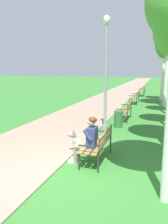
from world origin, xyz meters
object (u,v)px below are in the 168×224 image
(person_seated_on_near_bench, at_px, (88,139))
(lamp_post_near, at_px, (106,74))
(birch_tree_sixth, at_px, (165,42))
(park_bench_mid, at_px, (125,109))
(dog_grey, at_px, (80,145))
(litter_bin, at_px, (118,119))
(park_bench_far, at_px, (135,96))
(park_bench_furthest, at_px, (142,90))
(park_bench_near, at_px, (98,142))

(person_seated_on_near_bench, relative_size, lamp_post_near, 0.29)
(birch_tree_sixth, bearing_deg, lamp_post_near, -101.92)
(park_bench_mid, distance_m, dog_grey, 4.81)
(dog_grey, height_order, litter_bin, dog_grey)
(park_bench_far, relative_size, litter_bin, 2.14)
(park_bench_mid, height_order, park_bench_furthest, same)
(park_bench_mid, xyz_separation_m, birch_tree_sixth, (1.63, 7.36, 3.83))
(lamp_post_near, bearing_deg, person_seated_on_near_bench, -84.78)
(park_bench_mid, height_order, lamp_post_near, lamp_post_near)
(park_bench_mid, bearing_deg, park_bench_far, 91.24)
(lamp_post_near, bearing_deg, park_bench_near, -80.02)
(park_bench_near, relative_size, park_bench_far, 1.00)
(person_seated_on_near_bench, xyz_separation_m, dog_grey, (-0.43, 0.64, -0.42))
(park_bench_far, relative_size, park_bench_furthest, 1.00)
(birch_tree_sixth, bearing_deg, park_bench_near, -97.20)
(park_bench_near, relative_size, birch_tree_sixth, 0.26)
(birch_tree_sixth, height_order, litter_bin, birch_tree_sixth)
(park_bench_near, xyz_separation_m, park_bench_furthest, (-0.07, 15.29, 0.00))
(litter_bin, bearing_deg, park_bench_furthest, 89.73)
(lamp_post_near, bearing_deg, park_bench_furthest, 88.14)
(park_bench_near, bearing_deg, park_bench_mid, 90.62)
(birch_tree_sixth, bearing_deg, park_bench_far, -130.48)
(person_seated_on_near_bench, xyz_separation_m, litter_bin, (0.08, 3.96, -0.33))
(birch_tree_sixth, xyz_separation_m, litter_bin, (-1.71, -8.80, -3.99))
(birch_tree_sixth, bearing_deg, litter_bin, -100.98)
(park_bench_far, bearing_deg, dog_grey, -92.67)
(person_seated_on_near_bench, bearing_deg, park_bench_mid, 88.39)
(lamp_post_near, xyz_separation_m, litter_bin, (0.35, 0.96, -1.87))
(park_bench_near, relative_size, person_seated_on_near_bench, 1.20)
(park_bench_furthest, height_order, lamp_post_near, lamp_post_near)
(lamp_post_near, bearing_deg, dog_grey, -93.85)
(park_bench_far, relative_size, lamp_post_near, 0.35)
(person_seated_on_near_bench, distance_m, birch_tree_sixth, 13.39)
(park_bench_mid, relative_size, lamp_post_near, 0.35)
(park_bench_near, bearing_deg, lamp_post_near, 99.98)
(person_seated_on_near_bench, height_order, litter_bin, person_seated_on_near_bench)
(park_bench_near, distance_m, park_bench_furthest, 15.29)
(lamp_post_near, bearing_deg, park_bench_far, 87.69)
(park_bench_furthest, relative_size, birch_tree_sixth, 0.26)
(park_bench_far, distance_m, person_seated_on_near_bench, 10.71)
(park_bench_far, height_order, park_bench_furthest, same)
(park_bench_furthest, bearing_deg, park_bench_mid, -89.90)
(park_bench_furthest, relative_size, dog_grey, 1.87)
(dog_grey, xyz_separation_m, litter_bin, (0.51, 3.32, 0.09))
(park_bench_near, height_order, person_seated_on_near_bench, person_seated_on_near_bench)
(park_bench_far, relative_size, person_seated_on_near_bench, 1.20)
(park_bench_near, xyz_separation_m, park_bench_far, (-0.17, 10.44, 0.00))
(park_bench_mid, height_order, person_seated_on_near_bench, person_seated_on_near_bench)
(park_bench_far, distance_m, dog_grey, 10.09)
(lamp_post_near, height_order, litter_bin, lamp_post_near)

